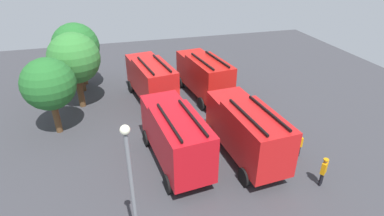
% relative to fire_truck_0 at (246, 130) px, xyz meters
% --- Properties ---
extents(ground_plane, '(48.20, 48.20, 0.00)m').
position_rel_fire_truck_0_xyz_m(ground_plane, '(4.98, 2.15, -2.15)').
color(ground_plane, '#38383D').
extents(fire_truck_0, '(7.37, 3.21, 3.88)m').
position_rel_fire_truck_0_xyz_m(fire_truck_0, '(0.00, 0.00, 0.00)').
color(fire_truck_0, red).
rests_on(fire_truck_0, ground).
extents(fire_truck_1, '(7.47, 3.55, 3.88)m').
position_rel_fire_truck_0_xyz_m(fire_truck_1, '(9.42, -0.16, 0.00)').
color(fire_truck_1, red).
rests_on(fire_truck_1, ground).
extents(fire_truck_2, '(7.43, 3.40, 3.88)m').
position_rel_fire_truck_0_xyz_m(fire_truck_2, '(0.62, 4.41, 0.00)').
color(fire_truck_2, red).
rests_on(fire_truck_2, ground).
extents(fire_truck_3, '(7.50, 3.69, 3.88)m').
position_rel_fire_truck_0_xyz_m(fire_truck_3, '(9.67, 4.52, 0.00)').
color(fire_truck_3, red).
rests_on(fire_truck_3, ground).
extents(firefighter_0, '(0.28, 0.44, 1.63)m').
position_rel_fire_truck_0_xyz_m(firefighter_0, '(-0.76, -3.43, -1.25)').
color(firefighter_0, black).
rests_on(firefighter_0, ground).
extents(firefighter_1, '(0.29, 0.44, 1.76)m').
position_rel_fire_truck_0_xyz_m(firefighter_1, '(2.69, -2.84, -1.16)').
color(firefighter_1, black).
rests_on(firefighter_1, ground).
extents(firefighter_2, '(0.44, 0.48, 1.83)m').
position_rel_fire_truck_0_xyz_m(firefighter_2, '(-3.53, -3.24, -1.12)').
color(firefighter_2, black).
rests_on(firefighter_2, ground).
extents(firefighter_3, '(0.47, 0.46, 1.64)m').
position_rel_fire_truck_0_xyz_m(firefighter_3, '(5.53, 5.03, -1.24)').
color(firefighter_3, black).
rests_on(firefighter_3, ground).
extents(firefighter_4, '(0.48, 0.37, 1.74)m').
position_rel_fire_truck_0_xyz_m(firefighter_4, '(9.74, -2.33, -1.17)').
color(firefighter_4, black).
rests_on(firefighter_4, ground).
extents(tree_0, '(3.67, 3.67, 5.68)m').
position_rel_fire_truck_0_xyz_m(tree_0, '(6.56, 11.94, 1.67)').
color(tree_0, brown).
rests_on(tree_0, ground).
extents(tree_1, '(4.10, 4.10, 6.35)m').
position_rel_fire_truck_0_xyz_m(tree_1, '(10.35, 10.43, 2.12)').
color(tree_1, brown).
rests_on(tree_1, ground).
extents(tree_2, '(4.10, 4.10, 6.36)m').
position_rel_fire_truck_0_xyz_m(tree_2, '(13.67, 10.48, 2.12)').
color(tree_2, brown).
rests_on(tree_2, ground).
extents(tree_3, '(3.23, 3.23, 5.01)m').
position_rel_fire_truck_0_xyz_m(tree_3, '(15.18, 10.30, 1.22)').
color(tree_3, brown).
rests_on(tree_3, ground).
extents(traffic_cone_0, '(0.48, 0.48, 0.68)m').
position_rel_fire_truck_0_xyz_m(traffic_cone_0, '(4.90, 2.37, -1.81)').
color(traffic_cone_0, '#F2600C').
rests_on(traffic_cone_0, ground).
extents(lamppost, '(0.36, 0.36, 7.08)m').
position_rel_fire_truck_0_xyz_m(lamppost, '(-5.75, 7.42, 1.96)').
color(lamppost, slate).
rests_on(lamppost, ground).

